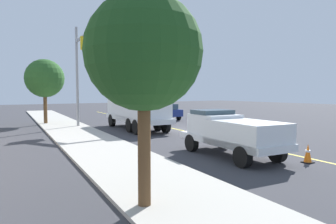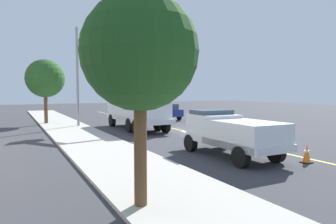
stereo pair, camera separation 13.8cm
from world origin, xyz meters
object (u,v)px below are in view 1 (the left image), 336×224
Objects in this scene: traffic_cone_mid_rear at (141,119)px; traffic_signal_mast at (82,59)px; utility_bucket_truck at (135,109)px; service_pickup_truck at (231,132)px; passing_minivan at (164,110)px; traffic_cone_leading at (308,153)px; traffic_cone_mid_front at (189,130)px.

traffic_cone_mid_rear is 0.09× the size of traffic_signal_mast.
traffic_cone_mid_rear is 8.19m from traffic_signal_mast.
utility_bucket_truck reaches higher than traffic_cone_mid_rear.
service_pickup_truck is at bearing 167.12° from traffic_cone_mid_rear.
passing_minivan is 6.35× the size of traffic_cone_mid_rear.
utility_bucket_truck is 4.71m from traffic_cone_mid_rear.
traffic_cone_leading is at bearing -177.07° from utility_bucket_truck.
traffic_signal_mast reaches higher than traffic_cone_mid_rear.
service_pickup_truck is 14.38m from traffic_signal_mast.
service_pickup_truck is at bearing 156.80° from passing_minivan.
traffic_signal_mast reaches higher than traffic_cone_mid_front.
service_pickup_truck is 0.70× the size of traffic_signal_mast.
service_pickup_truck reaches higher than traffic_cone_mid_front.
utility_bucket_truck reaches higher than traffic_cone_mid_front.
passing_minivan is 4.64m from traffic_cone_mid_rear.
traffic_cone_mid_rear is (18.07, -1.76, -0.01)m from traffic_cone_leading.
traffic_cone_mid_front is (-11.54, 5.38, -0.57)m from passing_minivan.
passing_minivan is 6.02× the size of traffic_cone_mid_front.
utility_bucket_truck is 5.75m from traffic_cone_mid_front.
utility_bucket_truck is 10.19× the size of traffic_cone_mid_front.
traffic_cone_mid_front is 0.10× the size of traffic_signal_mast.
traffic_cone_leading is 1.02× the size of traffic_cone_mid_rear.
traffic_signal_mast is (13.46, 2.55, 4.39)m from service_pickup_truck.
traffic_cone_mid_front is at bearing -168.28° from utility_bucket_truck.
utility_bucket_truck is at bearing -5.13° from service_pickup_truck.
traffic_signal_mast is (1.84, 3.59, 3.91)m from utility_bucket_truck.
utility_bucket_truck is at bearing 146.93° from traffic_cone_mid_rear.
utility_bucket_truck reaches higher than traffic_cone_leading.
traffic_cone_mid_front is (8.75, -0.41, 0.01)m from traffic_cone_leading.
traffic_cone_mid_front is at bearing -147.21° from traffic_signal_mast.
traffic_cone_leading is 0.96× the size of traffic_cone_mid_front.
traffic_signal_mast reaches higher than utility_bucket_truck.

